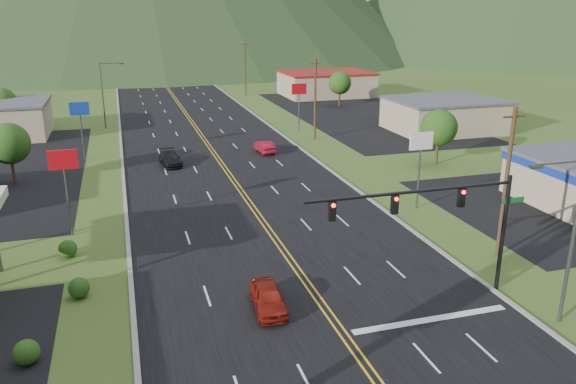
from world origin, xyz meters
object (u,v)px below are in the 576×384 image
object	(u,v)px
car_dark_mid	(170,159)
traffic_signal	(444,211)
streetlight_east	(569,231)
streetlight_west	(105,90)
car_red_far	(265,147)
car_red_near	(268,298)

from	to	relation	value
car_dark_mid	traffic_signal	bearing A→B (deg)	-75.17
streetlight_east	streetlight_west	distance (m)	64.21
traffic_signal	car_red_far	world-z (taller)	traffic_signal
car_red_near	car_red_far	bearing A→B (deg)	79.72
car_dark_mid	car_red_far	bearing A→B (deg)	8.13
traffic_signal	car_dark_mid	size ratio (longest dim) A/B	2.79
traffic_signal	streetlight_east	xyz separation A→B (m)	(4.70, -4.00, -0.15)
car_dark_mid	car_red_far	size ratio (longest dim) A/B	1.15
streetlight_east	car_red_near	world-z (taller)	streetlight_east
car_dark_mid	car_red_far	world-z (taller)	car_dark_mid
traffic_signal	car_dark_mid	distance (m)	35.84
car_red_near	car_dark_mid	size ratio (longest dim) A/B	0.87
car_dark_mid	streetlight_west	bearing A→B (deg)	101.59
traffic_signal	streetlight_west	distance (m)	58.88
streetlight_west	car_dark_mid	distance (m)	23.79
car_red_near	car_red_far	size ratio (longest dim) A/B	1.00
streetlight_west	car_dark_mid	xyz separation A→B (m)	(6.44, -22.46, -4.50)
traffic_signal	streetlight_west	size ratio (longest dim) A/B	1.46
streetlight_east	car_red_near	size ratio (longest dim) A/B	2.20
car_red_far	car_dark_mid	bearing A→B (deg)	8.32
traffic_signal	car_red_near	bearing A→B (deg)	170.86
streetlight_west	car_red_far	bearing A→B (deg)	-49.12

